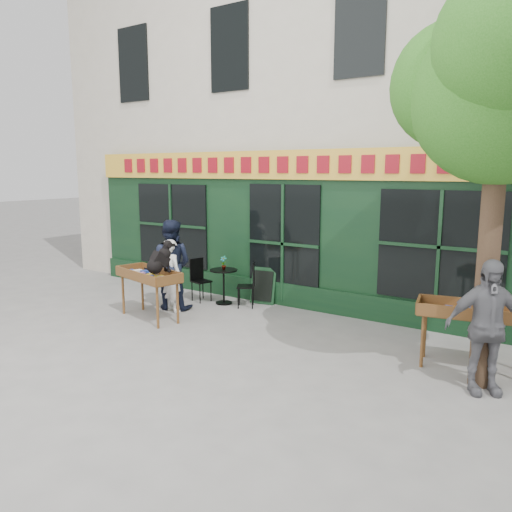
# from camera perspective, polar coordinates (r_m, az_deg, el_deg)

# --- Properties ---
(ground) EXTENTS (80.00, 80.00, 0.00)m
(ground) POSITION_cam_1_polar(r_m,az_deg,el_deg) (9.05, -4.52, -8.86)
(ground) COLOR slate
(ground) RESTS_ON ground
(building) EXTENTS (14.00, 7.26, 10.00)m
(building) POSITION_cam_1_polar(r_m,az_deg,el_deg) (13.92, 11.38, 18.22)
(building) COLOR beige
(building) RESTS_ON ground
(street_tree) EXTENTS (3.05, 2.90, 5.60)m
(street_tree) POSITION_cam_1_polar(r_m,az_deg,el_deg) (7.25, 26.82, 18.44)
(street_tree) COLOR #382619
(street_tree) RESTS_ON ground
(book_cart_center) EXTENTS (1.60, 0.95, 0.99)m
(book_cart_center) POSITION_cam_1_polar(r_m,az_deg,el_deg) (9.94, -12.16, -2.44)
(book_cart_center) COLOR brown
(book_cart_center) RESTS_ON ground
(dog) EXTENTS (0.47, 0.66, 0.60)m
(dog) POSITION_cam_1_polar(r_m,az_deg,el_deg) (9.57, -11.02, -0.02)
(dog) COLOR black
(dog) RESTS_ON book_cart_center
(woman) EXTENTS (0.62, 0.48, 1.51)m
(woman) POSITION_cam_1_polar(r_m,az_deg,el_deg) (10.40, -9.59, -2.21)
(woman) COLOR silver
(woman) RESTS_ON ground
(book_cart_right) EXTENTS (1.59, 0.89, 0.99)m
(book_cart_right) POSITION_cam_1_polar(r_m,az_deg,el_deg) (7.93, 23.48, -6.16)
(book_cart_right) COLOR brown
(book_cart_right) RESTS_ON ground
(man_right) EXTENTS (1.12, 0.91, 1.79)m
(man_right) POSITION_cam_1_polar(r_m,az_deg,el_deg) (7.16, 24.79, -7.35)
(man_right) COLOR #5E5E63
(man_right) RESTS_ON ground
(bistro_table) EXTENTS (0.60, 0.60, 0.76)m
(bistro_table) POSITION_cam_1_polar(r_m,az_deg,el_deg) (10.88, -3.72, -2.69)
(bistro_table) COLOR black
(bistro_table) RESTS_ON ground
(bistro_chair_left) EXTENTS (0.44, 0.44, 0.95)m
(bistro_chair_left) POSITION_cam_1_polar(r_m,az_deg,el_deg) (11.21, -6.55, -2.28)
(bistro_chair_left) COLOR black
(bistro_chair_left) RESTS_ON ground
(bistro_chair_right) EXTENTS (0.50, 0.50, 0.95)m
(bistro_chair_right) POSITION_cam_1_polar(r_m,az_deg,el_deg) (10.59, -0.71, -2.93)
(bistro_chair_right) COLOR black
(bistro_chair_right) RESTS_ON ground
(potted_plant) EXTENTS (0.16, 0.11, 0.30)m
(potted_plant) POSITION_cam_1_polar(r_m,az_deg,el_deg) (10.80, -3.74, -0.76)
(potted_plant) COLOR gray
(potted_plant) RESTS_ON bistro_table
(man_left) EXTENTS (1.11, 1.00, 1.89)m
(man_left) POSITION_cam_1_polar(r_m,az_deg,el_deg) (10.57, -9.73, -0.96)
(man_left) COLOR black
(man_left) RESTS_ON ground
(chalkboard) EXTENTS (0.58, 0.27, 0.79)m
(chalkboard) POSITION_cam_1_polar(r_m,az_deg,el_deg) (10.90, 0.79, -3.42)
(chalkboard) COLOR black
(chalkboard) RESTS_ON ground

